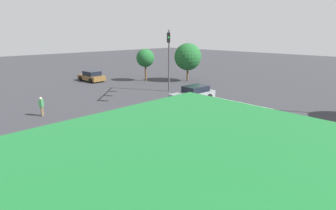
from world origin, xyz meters
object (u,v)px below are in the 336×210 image
traffic_signal_mast (169,47)px  car_4 (92,76)px  car_1 (193,94)px  tree_corner_c (188,57)px  car_3 (168,120)px  pedestrian (42,106)px  tree_corner_a (145,58)px  car_0 (321,188)px

traffic_signal_mast → car_4: (13.84, 1.50, -4.39)m
car_1 → tree_corner_c: 11.37m
car_3 → car_4: car_3 is taller
car_3 → car_4: size_ratio=0.97×
pedestrian → tree_corner_a: (6.59, -16.31, 2.29)m
car_1 → car_4: (17.14, 1.64, -0.03)m
traffic_signal_mast → pedestrian: traffic_signal_mast is taller
traffic_signal_mast → car_4: bearing=-128.8°
car_4 → tree_corner_c: 13.63m
tree_corner_c → car_1: bearing=134.5°
pedestrian → car_4: bearing=94.1°
traffic_signal_mast → car_0: traffic_signal_mast is taller
car_3 → tree_corner_c: bearing=125.6°
car_1 → pedestrian: bearing=-20.1°
traffic_signal_mast → tree_corner_a: traffic_signal_mast is taller
car_3 → pedestrian: (9.32, 5.10, 0.18)m
car_0 → pedestrian: pedestrian is taller
traffic_signal_mast → car_3: bearing=0.1°
car_4 → tree_corner_a: (-5.17, -5.49, 2.50)m
car_3 → pedestrian: bearing=-153.3°
pedestrian → car_3: bearing=-14.6°
car_0 → traffic_signal_mast: bearing=153.2°
car_4 → car_0: bearing=163.7°
car_1 → car_0: bearing=60.6°
tree_corner_c → traffic_signal_mast: bearing=119.1°
tree_corner_a → car_0: bearing=153.7°
traffic_signal_mast → car_1: (-3.30, -0.14, -4.36)m
car_0 → tree_corner_c: (21.77, -16.85, 2.61)m
traffic_signal_mast → pedestrian: bearing=-54.6°
pedestrian → tree_corner_c: size_ratio=0.30×
car_3 → tree_corner_a: bearing=142.9°
car_3 → tree_corner_c: size_ratio=0.81×
traffic_signal_mast → tree_corner_a: bearing=-159.7°
tree_corner_a → car_1: bearing=162.2°
car_0 → car_1: car_0 is taller
car_0 → tree_corner_a: bearing=154.0°
car_1 → traffic_signal_mast: bearing=-84.3°
car_1 → car_3: size_ratio=1.16×
traffic_signal_mast → car_4: traffic_signal_mast is taller
car_4 → tree_corner_c: bearing=-137.7°
pedestrian → tree_corner_c: bearing=53.4°
car_0 → pedestrian: (19.39, 3.49, 0.13)m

